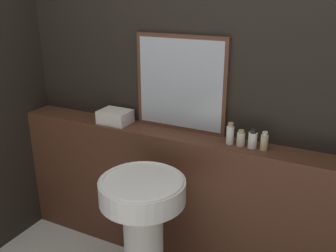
{
  "coord_description": "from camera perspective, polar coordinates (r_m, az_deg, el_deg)",
  "views": [
    {
      "loc": [
        0.96,
        -0.77,
        1.9
      ],
      "look_at": [
        -0.05,
        1.24,
        1.08
      ],
      "focal_mm": 40.0,
      "sensor_mm": 36.0,
      "label": 1
    }
  ],
  "objects": [
    {
      "name": "pedestal_sink",
      "position": [
        2.36,
        -3.82,
        -14.22
      ],
      "size": [
        0.52,
        0.52,
        0.86
      ],
      "color": "white",
      "rests_on": "ground_plane"
    },
    {
      "name": "wall_back",
      "position": [
        2.55,
        3.67,
        5.27
      ],
      "size": [
        8.0,
        0.06,
        2.5
      ],
      "color": "black",
      "rests_on": "ground_plane"
    },
    {
      "name": "mirror",
      "position": [
        2.51,
        1.93,
        6.44
      ],
      "size": [
        0.65,
        0.03,
        0.65
      ],
      "color": "#563323",
      "rests_on": "vanity_counter"
    },
    {
      "name": "vanity_counter",
      "position": [
        2.72,
        2.1,
        -11.06
      ],
      "size": [
        2.6,
        0.23,
        0.98
      ],
      "color": "#512D1E",
      "rests_on": "ground_plane"
    },
    {
      "name": "conditioner_bottle",
      "position": [
        2.36,
        11.04,
        -1.87
      ],
      "size": [
        0.05,
        0.05,
        0.1
      ],
      "color": "beige",
      "rests_on": "vanity_counter"
    },
    {
      "name": "body_wash_bottle",
      "position": [
        2.33,
        14.45,
        -2.29
      ],
      "size": [
        0.05,
        0.05,
        0.12
      ],
      "color": "#C6B284",
      "rests_on": "vanity_counter"
    },
    {
      "name": "lotion_bottle",
      "position": [
        2.34,
        12.77,
        -1.99
      ],
      "size": [
        0.05,
        0.05,
        0.12
      ],
      "color": "white",
      "rests_on": "vanity_counter"
    },
    {
      "name": "shampoo_bottle",
      "position": [
        2.37,
        9.44,
        -1.22
      ],
      "size": [
        0.05,
        0.05,
        0.14
      ],
      "color": "white",
      "rests_on": "vanity_counter"
    },
    {
      "name": "towel_stack",
      "position": [
        2.74,
        -8.06,
        1.41
      ],
      "size": [
        0.22,
        0.17,
        0.09
      ],
      "color": "silver",
      "rests_on": "vanity_counter"
    }
  ]
}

